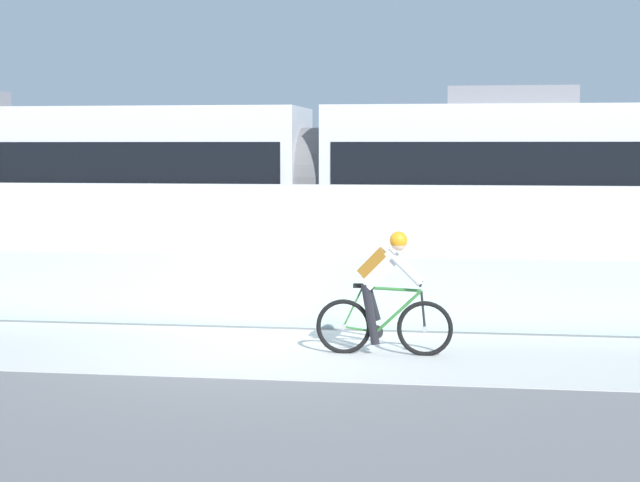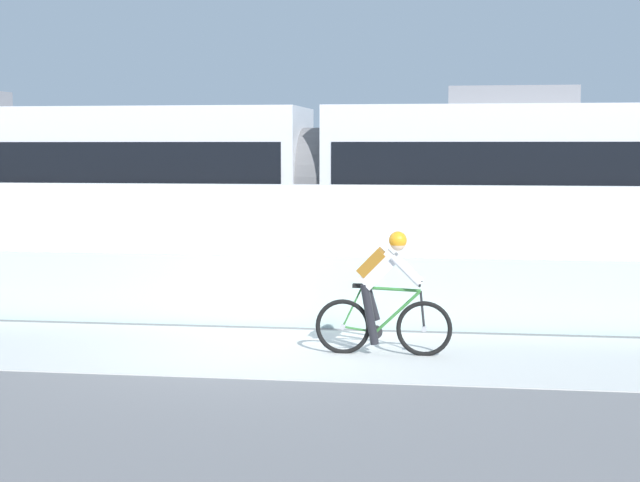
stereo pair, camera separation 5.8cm
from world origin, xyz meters
name	(u,v)px [view 2 (the right image)]	position (x,y,z in m)	size (l,w,h in m)	color
ground_plane	(256,351)	(0.00, 0.00, 0.00)	(200.00, 200.00, 0.00)	slate
bike_path_deck	(256,351)	(0.00, 0.00, 0.01)	(32.00, 3.20, 0.01)	beige
glass_parapet	(282,292)	(0.00, 1.85, 0.53)	(32.00, 0.05, 1.06)	#ADC6C1
concrete_barrier_wall	(301,247)	(0.00, 3.65, 1.03)	(32.00, 0.36, 2.06)	silver
tram_rail_near	(323,287)	(0.00, 6.13, 0.00)	(32.00, 0.08, 0.01)	#595654
tram_rail_far	(333,278)	(0.00, 7.57, 0.00)	(32.00, 0.08, 0.01)	#595654
tram	(316,187)	(-0.25, 6.85, 1.89)	(22.56, 2.54, 3.81)	silver
cyclist_on_bike	(383,294)	(1.67, 0.00, 0.80)	(1.77, 0.58, 1.61)	black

